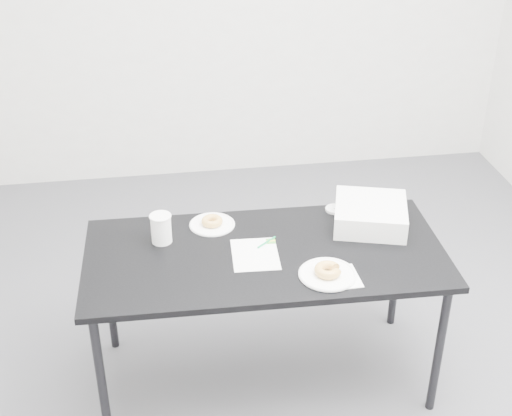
{
  "coord_description": "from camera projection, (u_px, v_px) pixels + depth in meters",
  "views": [
    {
      "loc": [
        -0.44,
        -2.62,
        2.36
      ],
      "look_at": [
        -0.04,
        0.02,
        0.82
      ],
      "focal_mm": 50.0,
      "sensor_mm": 36.0,
      "label": 1
    }
  ],
  "objects": [
    {
      "name": "floor",
      "position": [
        264.0,
        353.0,
        3.49
      ],
      "size": [
        4.0,
        4.0,
        0.0
      ],
      "primitive_type": "plane",
      "color": "#47474B",
      "rests_on": "ground"
    },
    {
      "name": "table",
      "position": [
        265.0,
        262.0,
        3.04
      ],
      "size": [
        1.54,
        0.75,
        0.69
      ],
      "rotation": [
        0.0,
        0.0,
        -0.02
      ],
      "color": "black",
      "rests_on": "floor"
    },
    {
      "name": "scorecard",
      "position": [
        255.0,
        254.0,
        2.99
      ],
      "size": [
        0.21,
        0.26,
        0.0
      ],
      "primitive_type": "cube",
      "rotation": [
        0.0,
        0.0,
        -0.05
      ],
      "color": "white",
      "rests_on": "table"
    },
    {
      "name": "logo_patch",
      "position": [
        271.0,
        241.0,
        3.08
      ],
      "size": [
        0.04,
        0.04,
        0.0
      ],
      "primitive_type": "cube",
      "rotation": [
        0.0,
        0.0,
        -0.05
      ],
      "color": "green",
      "rests_on": "scorecard"
    },
    {
      "name": "pen",
      "position": [
        267.0,
        242.0,
        3.07
      ],
      "size": [
        0.09,
        0.08,
        0.01
      ],
      "primitive_type": "cylinder",
      "rotation": [
        0.0,
        1.57,
        0.7
      ],
      "color": "#0C894D",
      "rests_on": "scorecard"
    },
    {
      "name": "napkin",
      "position": [
        338.0,
        277.0,
        2.85
      ],
      "size": [
        0.17,
        0.17,
        0.0
      ],
      "primitive_type": "cube",
      "rotation": [
        0.0,
        0.0,
        0.03
      ],
      "color": "white",
      "rests_on": "table"
    },
    {
      "name": "plate_near",
      "position": [
        328.0,
        274.0,
        2.86
      ],
      "size": [
        0.23,
        0.23,
        0.01
      ],
      "primitive_type": "cylinder",
      "color": "white",
      "rests_on": "napkin"
    },
    {
      "name": "donut_near",
      "position": [
        328.0,
        270.0,
        2.85
      ],
      "size": [
        0.12,
        0.12,
        0.04
      ],
      "primitive_type": "torus",
      "rotation": [
        0.0,
        0.0,
        -0.1
      ],
      "color": "gold",
      "rests_on": "plate_near"
    },
    {
      "name": "plate_far",
      "position": [
        212.0,
        225.0,
        3.2
      ],
      "size": [
        0.2,
        0.2,
        0.01
      ],
      "primitive_type": "cylinder",
      "color": "white",
      "rests_on": "table"
    },
    {
      "name": "donut_far",
      "position": [
        212.0,
        221.0,
        3.19
      ],
      "size": [
        0.12,
        0.12,
        0.03
      ],
      "primitive_type": "torus",
      "rotation": [
        0.0,
        0.0,
        0.29
      ],
      "color": "gold",
      "rests_on": "plate_far"
    },
    {
      "name": "coffee_cup",
      "position": [
        161.0,
        228.0,
        3.05
      ],
      "size": [
        0.09,
        0.09,
        0.13
      ],
      "primitive_type": "cylinder",
      "color": "white",
      "rests_on": "table"
    },
    {
      "name": "cup_lid",
      "position": [
        335.0,
        209.0,
        3.31
      ],
      "size": [
        0.09,
        0.09,
        0.01
      ],
      "primitive_type": "cylinder",
      "color": "silver",
      "rests_on": "table"
    },
    {
      "name": "bakery_box",
      "position": [
        370.0,
        214.0,
        3.18
      ],
      "size": [
        0.39,
        0.39,
        0.1
      ],
      "primitive_type": "cube",
      "rotation": [
        0.0,
        0.0,
        -0.28
      ],
      "color": "silver",
      "rests_on": "table"
    }
  ]
}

